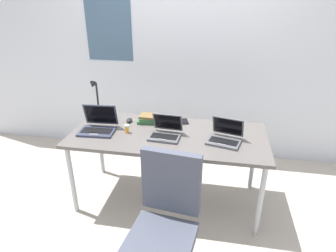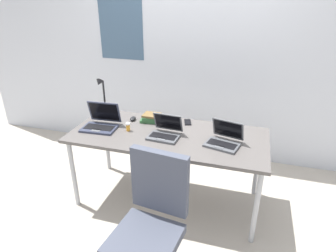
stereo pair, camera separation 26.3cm
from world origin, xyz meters
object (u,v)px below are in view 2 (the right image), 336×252
at_px(laptop_near_mouse, 165,132).
at_px(office_chair, 150,234).
at_px(desk_lamp, 103,96).
at_px(cell_phone, 188,122).
at_px(pill_bottle, 128,127).
at_px(book_stack, 151,118).
at_px(laptop_back_left, 101,123).
at_px(laptop_center, 224,140).
at_px(computer_mouse, 133,119).

distance_m(laptop_near_mouse, office_chair, 0.92).
bearing_deg(desk_lamp, cell_phone, 1.50).
distance_m(pill_bottle, book_stack, 0.30).
distance_m(laptop_back_left, cell_phone, 0.85).
xyz_separation_m(laptop_center, cell_phone, (-0.40, 0.36, -0.04)).
xyz_separation_m(book_stack, office_chair, (0.37, -1.11, -0.38)).
bearing_deg(laptop_back_left, computer_mouse, 48.31).
bearing_deg(laptop_near_mouse, office_chair, -80.03).
bearing_deg(laptop_back_left, laptop_center, -0.33).
bearing_deg(pill_bottle, laptop_center, -0.96).
distance_m(desk_lamp, book_stack, 0.58).
height_order(desk_lamp, office_chair, desk_lamp).
xyz_separation_m(laptop_back_left, office_chair, (0.79, -0.83, -0.39)).
relative_size(desk_lamp, cell_phone, 2.94).
height_order(laptop_near_mouse, cell_phone, laptop_near_mouse).
bearing_deg(pill_bottle, laptop_near_mouse, -2.50).
height_order(computer_mouse, office_chair, office_chair).
distance_m(laptop_near_mouse, book_stack, 0.37).
bearing_deg(laptop_center, computer_mouse, 164.70).
xyz_separation_m(cell_phone, pill_bottle, (-0.50, -0.34, 0.04)).
distance_m(cell_phone, book_stack, 0.37).
height_order(laptop_back_left, laptop_center, laptop_back_left).
bearing_deg(office_chair, computer_mouse, 117.50).
relative_size(laptop_center, pill_bottle, 4.18).
bearing_deg(cell_phone, pill_bottle, -161.97).
distance_m(laptop_back_left, computer_mouse, 0.34).
height_order(laptop_back_left, pill_bottle, laptop_back_left).
bearing_deg(desk_lamp, laptop_back_left, -66.73).
height_order(laptop_near_mouse, office_chair, office_chair).
bearing_deg(book_stack, laptop_center, -20.66).
xyz_separation_m(desk_lamp, book_stack, (0.56, -0.05, -0.16)).
bearing_deg(laptop_near_mouse, laptop_back_left, 179.31).
bearing_deg(laptop_center, pill_bottle, 179.04).
distance_m(laptop_near_mouse, computer_mouse, 0.50).
distance_m(laptop_center, pill_bottle, 0.89).
relative_size(book_stack, office_chair, 0.24).
bearing_deg(office_chair, laptop_center, 65.16).
relative_size(laptop_near_mouse, pill_bottle, 3.64).
distance_m(computer_mouse, office_chair, 1.28).
xyz_separation_m(laptop_back_left, laptop_center, (1.17, -0.01, -0.01)).
distance_m(laptop_near_mouse, laptop_center, 0.53).
height_order(laptop_back_left, office_chair, laptop_back_left).
xyz_separation_m(laptop_back_left, laptop_near_mouse, (0.65, -0.01, -0.01)).
xyz_separation_m(computer_mouse, cell_phone, (0.55, 0.10, -0.01)).
bearing_deg(laptop_near_mouse, laptop_center, 0.10).
xyz_separation_m(computer_mouse, book_stack, (0.19, 0.03, 0.02)).
distance_m(desk_lamp, laptop_near_mouse, 0.87).
height_order(laptop_near_mouse, computer_mouse, laptop_near_mouse).
relative_size(laptop_back_left, book_stack, 1.46).
bearing_deg(computer_mouse, cell_phone, 4.29).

